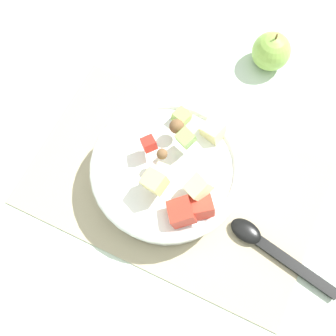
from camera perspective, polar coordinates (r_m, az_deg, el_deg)
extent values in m
plane|color=silver|center=(0.77, 0.79, -2.07)|extent=(2.40, 2.40, 0.00)
cube|color=tan|center=(0.76, 0.80, -1.99)|extent=(0.50, 0.32, 0.01)
cylinder|color=white|center=(0.74, 0.00, -0.50)|extent=(0.24, 0.24, 0.06)
torus|color=white|center=(0.71, 0.00, 0.35)|extent=(0.26, 0.26, 0.02)
cube|color=#BC3828|center=(0.68, 4.43, -5.11)|extent=(0.05, 0.05, 0.03)
cube|color=red|center=(0.69, -2.57, 3.25)|extent=(0.03, 0.03, 0.02)
cube|color=#BC3828|center=(0.67, 1.77, -5.87)|extent=(0.06, 0.05, 0.04)
cube|color=#9EC656|center=(0.74, 1.82, 6.82)|extent=(0.03, 0.03, 0.02)
cube|color=#E5D684|center=(0.66, -1.79, -1.83)|extent=(0.04, 0.04, 0.04)
cube|color=beige|center=(0.66, -0.90, -0.50)|extent=(0.03, 0.03, 0.02)
cube|color=#93C160|center=(0.68, 2.57, 3.91)|extent=(0.03, 0.04, 0.04)
sphere|color=brown|center=(0.67, -0.82, 1.83)|extent=(0.02, 0.02, 0.02)
cube|color=beige|center=(0.67, 4.09, -2.54)|extent=(0.05, 0.05, 0.04)
sphere|color=brown|center=(0.70, 1.18, 5.54)|extent=(0.04, 0.04, 0.03)
cube|color=beige|center=(0.73, 6.01, 4.87)|extent=(0.05, 0.04, 0.04)
ellipsoid|color=black|center=(0.74, 10.30, -8.22)|extent=(0.06, 0.05, 0.01)
cube|color=black|center=(0.75, 16.48, -12.37)|extent=(0.16, 0.05, 0.01)
sphere|color=#8CB74C|center=(0.88, 13.55, 14.83)|extent=(0.07, 0.07, 0.07)
cylinder|color=brown|center=(0.85, 14.21, 16.57)|extent=(0.00, 0.00, 0.01)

